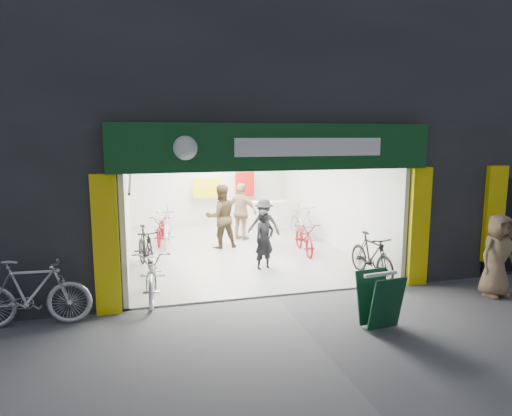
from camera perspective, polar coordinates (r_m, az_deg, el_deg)
name	(u,v)px	position (r m, az deg, el deg)	size (l,w,h in m)	color
ground	(276,297)	(9.54, 2.47, -11.01)	(60.00, 60.00, 0.00)	#56565B
building	(256,100)	(14.04, -0.05, 13.33)	(17.00, 10.27, 8.00)	#232326
bike_left_front	(153,272)	(9.54, -12.70, -7.82)	(0.71, 2.05, 1.07)	#BCBCC1
bike_left_midfront	(146,249)	(11.45, -13.59, -4.98)	(0.51, 1.80, 1.08)	black
bike_left_midback	(162,229)	(14.18, -11.72, -2.59)	(0.60, 1.72, 0.90)	maroon
bike_left_back	(167,226)	(13.91, -11.01, -2.22)	(0.55, 1.96, 1.18)	#ADACB1
bike_right_front	(372,256)	(10.87, 14.25, -5.85)	(0.49, 1.75, 1.05)	black
bike_right_mid	(304,238)	(12.76, 6.08, -3.73)	(0.61, 1.74, 0.92)	maroon
bike_right_back	(303,220)	(14.78, 5.88, -1.55)	(0.53, 1.86, 1.12)	#B8B8BD
parked_bike	(31,293)	(8.84, -26.30, -9.50)	(0.56, 1.99, 1.20)	#B8B9BD
customer_a	(264,240)	(11.12, 1.05, -4.08)	(0.54, 0.36, 1.49)	black
customer_b	(221,217)	(13.23, -4.41, -1.10)	(0.92, 0.71, 1.88)	#3D2F1B
customer_c	(264,225)	(13.07, 0.99, -2.11)	(0.96, 0.55, 1.48)	black
customer_d	(241,212)	(14.19, -1.83, -0.52)	(1.06, 0.44, 1.82)	#9C7A5A
pedestrian_near	(497,255)	(10.55, 27.94, -5.26)	(0.84, 0.54, 1.71)	#8E7052
sandwich_board	(380,299)	(8.20, 15.19, -10.88)	(0.67, 0.69, 0.95)	#0E3920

